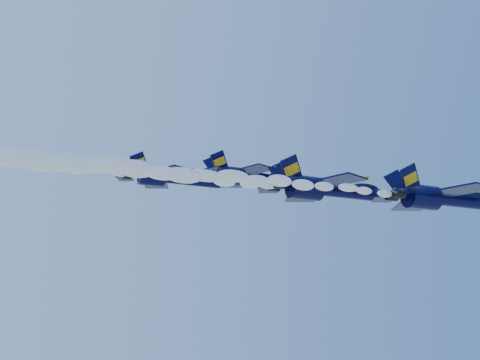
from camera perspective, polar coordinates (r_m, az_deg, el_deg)
name	(u,v)px	position (r m, az deg, el deg)	size (l,w,h in m)	color
jet_lead	(447,199)	(82.56, 17.26, -1.55)	(18.60, 15.26, 6.91)	black
smoke_trail_jet_lead	(218,177)	(67.56, -1.89, 0.26)	(42.34, 2.07, 1.87)	white
jet_second	(332,190)	(82.04, 7.84, -0.82)	(18.77, 15.40, 6.98)	black
smoke_trail_jet_second	(91,167)	(71.67, -12.57, 1.09)	(42.34, 2.09, 1.88)	white
jet_third	(252,177)	(85.22, 1.07, 0.22)	(15.14, 12.42, 5.63)	black
smoke_trail_jet_third	(27,155)	(78.24, -17.70, 2.02)	(42.34, 1.69, 1.52)	white
jet_fourth	(174,178)	(91.95, -5.66, 0.14)	(16.03, 13.15, 5.96)	black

